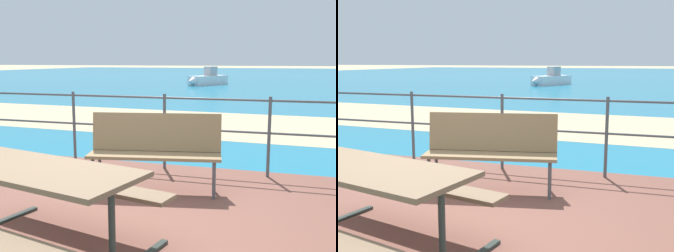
# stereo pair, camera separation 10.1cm
# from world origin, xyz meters

# --- Properties ---
(ground_plane) EXTENTS (240.00, 240.00, 0.00)m
(ground_plane) POSITION_xyz_m (0.00, 0.00, 0.00)
(ground_plane) COLOR tan
(patio_paving) EXTENTS (6.40, 5.20, 0.06)m
(patio_paving) POSITION_xyz_m (0.00, 0.00, 0.03)
(patio_paving) COLOR brown
(patio_paving) RESTS_ON ground
(sea_water) EXTENTS (90.00, 90.00, 0.01)m
(sea_water) POSITION_xyz_m (0.00, 40.00, 0.01)
(sea_water) COLOR teal
(sea_water) RESTS_ON ground
(beach_strip) EXTENTS (54.15, 7.03, 0.01)m
(beach_strip) POSITION_xyz_m (0.00, 7.14, 0.01)
(beach_strip) COLOR tan
(beach_strip) RESTS_ON ground
(picnic_table) EXTENTS (2.12, 1.84, 0.75)m
(picnic_table) POSITION_xyz_m (-0.19, -0.53, 0.64)
(picnic_table) COLOR #7A6047
(picnic_table) RESTS_ON patio_paving
(park_bench) EXTENTS (1.62, 0.71, 0.94)m
(park_bench) POSITION_xyz_m (0.21, 1.34, 0.62)
(park_bench) COLOR #8C704C
(park_bench) RESTS_ON patio_paving
(railing_fence) EXTENTS (5.94, 0.04, 1.10)m
(railing_fence) POSITION_xyz_m (0.00, 2.36, 0.75)
(railing_fence) COLOR #4C5156
(railing_fence) RESTS_ON patio_paving
(boat_mid) EXTENTS (2.25, 3.71, 1.21)m
(boat_mid) POSITION_xyz_m (-3.74, 23.52, 0.39)
(boat_mid) COLOR silver
(boat_mid) RESTS_ON sea_water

